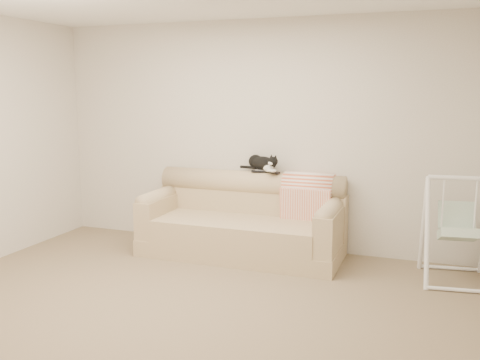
% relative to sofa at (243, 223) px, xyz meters
% --- Properties ---
extents(ground_plane, '(5.00, 5.00, 0.00)m').
position_rel_sofa_xyz_m(ground_plane, '(0.05, -1.62, -0.35)').
color(ground_plane, brown).
rests_on(ground_plane, ground).
extents(room_shell, '(5.04, 4.04, 2.60)m').
position_rel_sofa_xyz_m(room_shell, '(0.05, -1.62, 1.18)').
color(room_shell, beige).
rests_on(room_shell, ground).
extents(sofa, '(2.20, 0.93, 0.90)m').
position_rel_sofa_xyz_m(sofa, '(0.00, 0.00, 0.00)').
color(sofa, tan).
rests_on(sofa, ground).
extents(remote_a, '(0.19, 0.08, 0.03)m').
position_rel_sofa_xyz_m(remote_a, '(0.11, 0.23, 0.56)').
color(remote_a, black).
rests_on(remote_a, sofa).
extents(remote_b, '(0.17, 0.13, 0.02)m').
position_rel_sofa_xyz_m(remote_b, '(0.28, 0.22, 0.56)').
color(remote_b, black).
rests_on(remote_b, sofa).
extents(tuxedo_cat, '(0.51, 0.37, 0.21)m').
position_rel_sofa_xyz_m(tuxedo_cat, '(0.13, 0.27, 0.65)').
color(tuxedo_cat, black).
rests_on(tuxedo_cat, sofa).
extents(throw_blanket, '(0.55, 0.38, 0.58)m').
position_rel_sofa_xyz_m(throw_blanket, '(0.68, 0.23, 0.37)').
color(throw_blanket, '#D25730').
rests_on(throw_blanket, sofa).
extents(baby_swing, '(0.70, 0.74, 1.03)m').
position_rel_sofa_xyz_m(baby_swing, '(2.20, -0.11, 0.16)').
color(baby_swing, white).
rests_on(baby_swing, ground).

